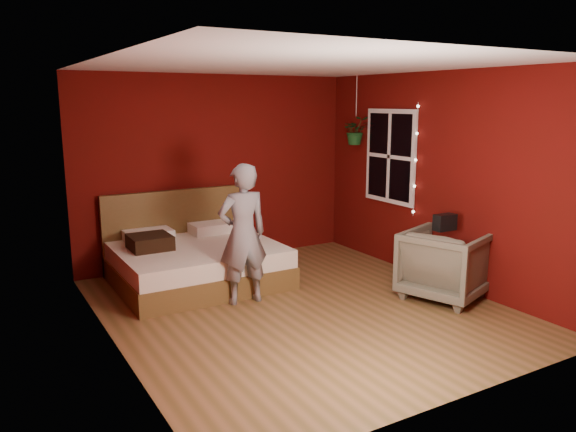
{
  "coord_description": "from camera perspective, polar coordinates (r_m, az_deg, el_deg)",
  "views": [
    {
      "loc": [
        -3.08,
        -4.98,
        2.24
      ],
      "look_at": [
        0.06,
        0.4,
        0.96
      ],
      "focal_mm": 35.0,
      "sensor_mm": 36.0,
      "label": 1
    }
  ],
  "objects": [
    {
      "name": "floor",
      "position": [
        6.27,
        1.36,
        -9.32
      ],
      "size": [
        4.5,
        4.5,
        0.0
      ],
      "primitive_type": "plane",
      "color": "brown",
      "rests_on": "ground"
    },
    {
      "name": "room_walls",
      "position": [
        5.88,
        1.43,
        6.15
      ],
      "size": [
        4.04,
        4.54,
        2.62
      ],
      "color": "#570A09",
      "rests_on": "ground"
    },
    {
      "name": "window",
      "position": [
        7.78,
        10.33,
        5.97
      ],
      "size": [
        0.05,
        0.97,
        1.27
      ],
      "color": "white",
      "rests_on": "room_walls"
    },
    {
      "name": "fairy_lights",
      "position": [
        7.38,
        12.84,
        5.57
      ],
      "size": [
        0.04,
        0.04,
        1.45
      ],
      "color": "silver",
      "rests_on": "room_walls"
    },
    {
      "name": "bed",
      "position": [
        7.15,
        -9.41,
        -4.45
      ],
      "size": [
        1.95,
        1.66,
        1.07
      ],
      "color": "brown",
      "rests_on": "ground"
    },
    {
      "name": "person",
      "position": [
        6.24,
        -4.62,
        -1.85
      ],
      "size": [
        0.59,
        0.4,
        1.58
      ],
      "primitive_type": "imported",
      "rotation": [
        0.0,
        0.0,
        3.1
      ],
      "color": "gray",
      "rests_on": "ground"
    },
    {
      "name": "armchair",
      "position": [
        6.7,
        15.65,
        -4.75
      ],
      "size": [
        1.12,
        1.11,
        0.8
      ],
      "primitive_type": "imported",
      "rotation": [
        0.0,
        0.0,
        1.92
      ],
      "color": "#6A6754",
      "rests_on": "ground"
    },
    {
      "name": "handbag",
      "position": [
        6.59,
        15.65,
        -0.62
      ],
      "size": [
        0.26,
        0.13,
        0.18
      ],
      "primitive_type": "cube",
      "rotation": [
        0.0,
        0.0,
        -0.01
      ],
      "color": "black",
      "rests_on": "armchair"
    },
    {
      "name": "throw_pillow",
      "position": [
        6.96,
        -13.85,
        -2.58
      ],
      "size": [
        0.48,
        0.48,
        0.17
      ],
      "primitive_type": "cube",
      "rotation": [
        0.0,
        0.0,
        -0.0
      ],
      "color": "black",
      "rests_on": "bed"
    },
    {
      "name": "hanging_plant",
      "position": [
        8.23,
        6.89,
        8.61
      ],
      "size": [
        0.46,
        0.43,
        0.98
      ],
      "color": "silver",
      "rests_on": "room_walls"
    }
  ]
}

